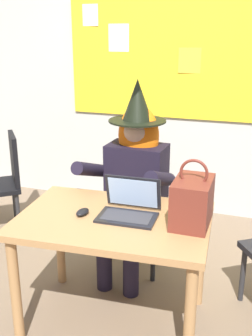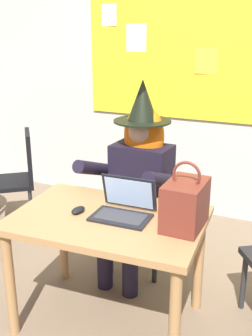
{
  "view_description": "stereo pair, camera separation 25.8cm",
  "coord_description": "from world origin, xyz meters",
  "px_view_note": "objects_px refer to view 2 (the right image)",
  "views": [
    {
      "loc": [
        0.67,
        -2.03,
        1.73
      ],
      "look_at": [
        -0.13,
        0.28,
        0.91
      ],
      "focal_mm": 43.23,
      "sensor_mm": 36.0,
      "label": 1
    },
    {
      "loc": [
        0.91,
        -1.94,
        1.73
      ],
      "look_at": [
        -0.13,
        0.28,
        0.91
      ],
      "focal_mm": 43.23,
      "sensor_mm": 36.0,
      "label": 2
    }
  ],
  "objects_px": {
    "person_costumed": "(138,172)",
    "computer_mouse": "(78,210)",
    "chair_spare_by_window": "(18,174)",
    "desk_main": "(108,232)",
    "chair_at_desk": "(144,202)",
    "laptop": "(124,207)",
    "handbag": "(185,204)"
  },
  "relations": [
    {
      "from": "person_costumed",
      "to": "computer_mouse",
      "type": "bearing_deg",
      "value": -7.24
    },
    {
      "from": "computer_mouse",
      "to": "chair_spare_by_window",
      "type": "bearing_deg",
      "value": 150.09
    },
    {
      "from": "desk_main",
      "to": "chair_at_desk",
      "type": "xyz_separation_m",
      "value": [
        -0.08,
        0.73,
        -0.11
      ]
    },
    {
      "from": "computer_mouse",
      "to": "chair_spare_by_window",
      "type": "distance_m",
      "value": 1.53
    },
    {
      "from": "person_costumed",
      "to": "laptop",
      "type": "relative_size",
      "value": 4.14
    },
    {
      "from": "desk_main",
      "to": "person_costumed",
      "type": "relative_size",
      "value": 0.81
    },
    {
      "from": "desk_main",
      "to": "laptop",
      "type": "relative_size",
      "value": 3.34
    },
    {
      "from": "person_costumed",
      "to": "desk_main",
      "type": "bearing_deg",
      "value": 9.32
    },
    {
      "from": "chair_at_desk",
      "to": "laptop",
      "type": "distance_m",
      "value": 0.74
    },
    {
      "from": "chair_at_desk",
      "to": "laptop",
      "type": "height_order",
      "value": "laptop"
    },
    {
      "from": "computer_mouse",
      "to": "chair_spare_by_window",
      "type": "relative_size",
      "value": 0.12
    },
    {
      "from": "desk_main",
      "to": "computer_mouse",
      "type": "height_order",
      "value": "computer_mouse"
    },
    {
      "from": "chair_at_desk",
      "to": "person_costumed",
      "type": "relative_size",
      "value": 0.63
    },
    {
      "from": "desk_main",
      "to": "chair_spare_by_window",
      "type": "bearing_deg",
      "value": 147.77
    },
    {
      "from": "desk_main",
      "to": "person_costumed",
      "type": "bearing_deg",
      "value": 96.89
    },
    {
      "from": "laptop",
      "to": "handbag",
      "type": "bearing_deg",
      "value": -0.8
    },
    {
      "from": "desk_main",
      "to": "computer_mouse",
      "type": "bearing_deg",
      "value": -170.98
    },
    {
      "from": "person_costumed",
      "to": "handbag",
      "type": "height_order",
      "value": "person_costumed"
    },
    {
      "from": "laptop",
      "to": "computer_mouse",
      "type": "height_order",
      "value": "laptop"
    },
    {
      "from": "person_costumed",
      "to": "handbag",
      "type": "distance_m",
      "value": 0.75
    },
    {
      "from": "chair_spare_by_window",
      "to": "chair_at_desk",
      "type": "bearing_deg",
      "value": 134.43
    },
    {
      "from": "desk_main",
      "to": "laptop",
      "type": "height_order",
      "value": "laptop"
    },
    {
      "from": "chair_at_desk",
      "to": "handbag",
      "type": "relative_size",
      "value": 2.38
    },
    {
      "from": "desk_main",
      "to": "laptop",
      "type": "bearing_deg",
      "value": 34.87
    },
    {
      "from": "chair_at_desk",
      "to": "laptop",
      "type": "relative_size",
      "value": 2.6
    },
    {
      "from": "chair_spare_by_window",
      "to": "computer_mouse",
      "type": "bearing_deg",
      "value": 103.87
    },
    {
      "from": "person_costumed",
      "to": "handbag",
      "type": "relative_size",
      "value": 3.8
    },
    {
      "from": "computer_mouse",
      "to": "handbag",
      "type": "bearing_deg",
      "value": 15.57
    },
    {
      "from": "person_costumed",
      "to": "chair_spare_by_window",
      "type": "bearing_deg",
      "value": -99.02
    },
    {
      "from": "computer_mouse",
      "to": "handbag",
      "type": "height_order",
      "value": "handbag"
    },
    {
      "from": "desk_main",
      "to": "laptop",
      "type": "xyz_separation_m",
      "value": [
        0.08,
        0.05,
        0.15
      ]
    },
    {
      "from": "chair_at_desk",
      "to": "chair_spare_by_window",
      "type": "relative_size",
      "value": 1.02
    }
  ]
}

